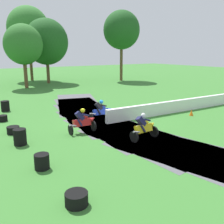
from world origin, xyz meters
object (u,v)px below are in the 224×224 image
object	(u,v)px
motorcycle_chase_red	(83,121)
tire_stack_mid_a	(3,118)
traffic_cone	(191,113)
tire_stack_extra_b	(76,199)
tire_stack_extra_a	(42,161)
tire_stack_mid_b	(13,130)
tire_stack_near	(5,106)
motorcycle_trailing_yellow	(144,127)
tire_stack_far	(20,137)
motorcycle_lead_blue	(101,111)

from	to	relation	value
motorcycle_chase_red	tire_stack_mid_a	size ratio (longest dim) A/B	2.89
traffic_cone	tire_stack_mid_a	bearing A→B (deg)	152.83
tire_stack_extra_b	traffic_cone	bearing A→B (deg)	24.03
tire_stack_mid_a	tire_stack_extra_b	bearing A→B (deg)	-90.13
tire_stack_extra_a	tire_stack_mid_b	bearing A→B (deg)	89.08
tire_stack_near	tire_stack_extra_a	world-z (taller)	tire_stack_near
motorcycle_trailing_yellow	tire_stack_mid_b	distance (m)	7.26
motorcycle_trailing_yellow	tire_stack_far	bearing A→B (deg)	154.28
motorcycle_lead_blue	traffic_cone	world-z (taller)	motorcycle_lead_blue
motorcycle_chase_red	motorcycle_trailing_yellow	bearing A→B (deg)	-51.34
tire_stack_near	tire_stack_far	distance (m)	8.01
tire_stack_mid_b	tire_stack_far	distance (m)	2.01
tire_stack_far	tire_stack_extra_a	world-z (taller)	tire_stack_far
tire_stack_near	traffic_cone	distance (m)	13.93
tire_stack_mid_b	tire_stack_far	xyz separation A→B (m)	(-0.12, -2.00, 0.20)
motorcycle_trailing_yellow	tire_stack_extra_b	xyz separation A→B (m)	(-5.52, -3.33, -0.44)
motorcycle_chase_red	tire_stack_far	distance (m)	3.46
tire_stack_near	tire_stack_mid_a	distance (m)	3.04
tire_stack_mid_b	tire_stack_extra_b	world-z (taller)	same
motorcycle_trailing_yellow	tire_stack_mid_b	bearing A→B (deg)	139.46
motorcycle_trailing_yellow	traffic_cone	distance (m)	6.31
tire_stack_near	tire_stack_mid_b	size ratio (longest dim) A/B	1.17
tire_stack_near	traffic_cone	size ratio (longest dim) A/B	1.82
tire_stack_extra_b	tire_stack_mid_b	bearing A→B (deg)	89.92
tire_stack_mid_b	tire_stack_extra_b	bearing A→B (deg)	-90.08
motorcycle_lead_blue	tire_stack_mid_a	size ratio (longest dim) A/B	2.92
tire_stack_near	tire_stack_mid_a	world-z (taller)	tire_stack_near
motorcycle_trailing_yellow	tire_stack_mid_b	xyz separation A→B (m)	(-5.51, 4.71, -0.44)
tire_stack_near	tire_stack_mid_b	distance (m)	6.01
tire_stack_mid_a	tire_stack_far	size ratio (longest dim) A/B	0.73
motorcycle_lead_blue	motorcycle_chase_red	world-z (taller)	motorcycle_chase_red
motorcycle_lead_blue	tire_stack_mid_b	world-z (taller)	motorcycle_lead_blue
traffic_cone	motorcycle_trailing_yellow	bearing A→B (deg)	-163.20
motorcycle_chase_red	tire_stack_near	xyz separation A→B (m)	(-2.56, 7.95, -0.25)
motorcycle_lead_blue	motorcycle_trailing_yellow	xyz separation A→B (m)	(-0.05, -4.36, 0.00)
tire_stack_near	tire_stack_mid_a	size ratio (longest dim) A/B	1.36
tire_stack_mid_b	tire_stack_extra_b	distance (m)	8.04
motorcycle_trailing_yellow	motorcycle_lead_blue	bearing A→B (deg)	89.30
motorcycle_trailing_yellow	tire_stack_near	distance (m)	11.68
motorcycle_chase_red	tire_stack_near	bearing A→B (deg)	107.88
motorcycle_trailing_yellow	tire_stack_far	distance (m)	6.25
tire_stack_extra_b	tire_stack_extra_a	bearing A→B (deg)	91.40
tire_stack_near	tire_stack_extra_a	xyz separation A→B (m)	(-0.85, -11.09, -0.10)
motorcycle_chase_red	tire_stack_extra_b	size ratio (longest dim) A/B	2.43
tire_stack_far	tire_stack_extra_a	xyz separation A→B (m)	(0.04, -3.14, -0.10)
tire_stack_mid_b	tire_stack_extra_a	xyz separation A→B (m)	(-0.08, -5.14, 0.10)
tire_stack_mid_a	traffic_cone	size ratio (longest dim) A/B	1.33
tire_stack_mid_a	tire_stack_mid_b	distance (m)	3.02
tire_stack_mid_b	tire_stack_far	world-z (taller)	tire_stack_far
tire_stack_far	motorcycle_trailing_yellow	bearing A→B (deg)	-25.72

